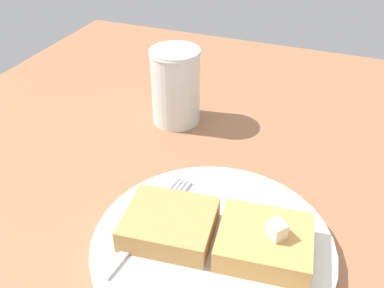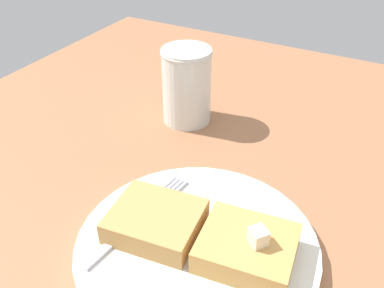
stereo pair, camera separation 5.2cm
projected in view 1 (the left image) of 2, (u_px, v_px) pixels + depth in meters
The scene contains 7 objects.
table_surface at pixel (234, 209), 51.43cm from camera, with size 100.56×100.56×2.79cm, color #9B6443.
plate at pixel (215, 246), 43.73cm from camera, with size 24.74×24.74×1.50cm.
toast_slice_left at pixel (265, 242), 41.64cm from camera, with size 9.00×7.74×2.58cm, color tan.
toast_slice_middle at pixel (169, 224), 43.64cm from camera, with size 9.00×7.74×2.58cm, color tan.
butter_pat_primary at pixel (277, 230), 40.10cm from camera, with size 1.65×1.48×1.65cm, color #F8EAC9.
fork at pixel (155, 217), 46.07cm from camera, with size 3.01×16.06×0.36cm.
syrup_jar at pixel (176, 89), 62.80cm from camera, with size 7.41×7.41×11.37cm.
Camera 1 is at (-9.04, 37.08, 37.13)cm, focal length 40.00 mm.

